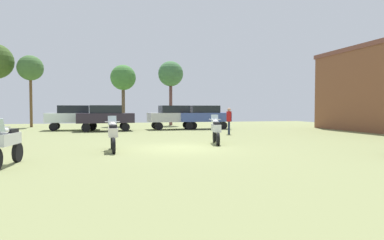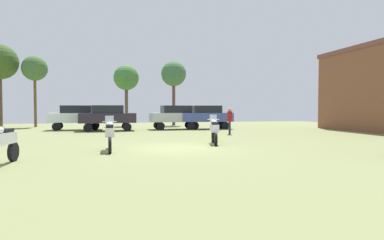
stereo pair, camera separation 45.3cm
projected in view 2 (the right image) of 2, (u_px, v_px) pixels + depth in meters
name	position (u px, v px, depth m)	size (l,w,h in m)	color
ground_plane	(178.00, 148.00, 14.38)	(44.00, 52.00, 0.02)	olive
motorcycle_2	(214.00, 130.00, 16.05)	(0.72, 2.13, 1.45)	black
motorcycle_4	(2.00, 142.00, 9.95)	(0.62, 2.17, 1.49)	black
motorcycle_5	(110.00, 134.00, 13.41)	(0.62, 2.17, 1.45)	black
car_1	(107.00, 116.00, 25.25)	(4.41, 2.08, 2.00)	black
car_2	(176.00, 115.00, 27.24)	(4.43, 2.14, 2.00)	black
car_3	(207.00, 115.00, 27.58)	(4.39, 2.03, 2.00)	black
car_4	(77.00, 116.00, 26.41)	(4.36, 1.94, 2.00)	black
person_1	(230.00, 119.00, 21.89)	(0.42, 0.42, 1.80)	#1F2A42
tree_1	(0.00, 62.00, 30.09)	(3.24, 3.24, 7.74)	brown
tree_3	(35.00, 69.00, 30.30)	(2.32, 2.32, 6.69)	brown
tree_4	(126.00, 78.00, 32.30)	(2.51, 2.51, 6.10)	brown
tree_5	(174.00, 75.00, 33.47)	(2.59, 2.59, 6.65)	brown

